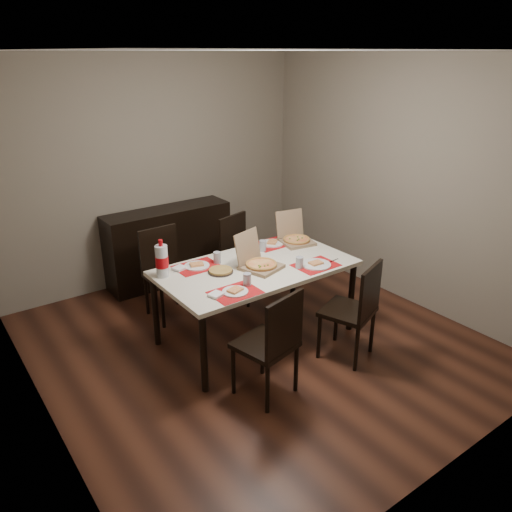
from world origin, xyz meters
name	(u,v)px	position (x,y,z in m)	size (l,w,h in m)	color
ground	(257,343)	(0.00, 0.00, -0.01)	(3.80, 4.00, 0.02)	#442215
room_walls	(229,155)	(0.00, 0.43, 1.73)	(3.84, 4.02, 2.62)	gray
sideboard	(169,245)	(0.00, 1.78, 0.45)	(1.50, 0.40, 0.90)	black
dining_table	(256,273)	(0.06, 0.10, 0.68)	(1.80, 1.00, 0.75)	beige
chair_near_left	(272,341)	(-0.37, -0.71, 0.51)	(0.50, 0.50, 0.93)	black
chair_near_right	(356,307)	(0.56, -0.71, 0.51)	(0.54, 0.54, 0.93)	black
chair_far_left	(165,269)	(-0.42, 1.04, 0.51)	(0.43, 0.43, 0.93)	black
chair_far_right	(241,253)	(0.46, 0.94, 0.51)	(0.51, 0.51, 0.93)	black
setting_near_left	(236,289)	(-0.38, -0.22, 0.77)	(0.43, 0.30, 0.11)	red
setting_near_right	(312,264)	(0.48, -0.20, 0.77)	(0.48, 0.30, 0.11)	red
setting_far_left	(200,264)	(-0.36, 0.40, 0.77)	(0.47, 0.30, 0.11)	red
setting_far_right	(270,244)	(0.48, 0.43, 0.77)	(0.46, 0.30, 0.11)	red
napkin_loose	(263,265)	(0.12, 0.07, 0.76)	(0.12, 0.11, 0.02)	white
pizza_box_center	(259,263)	(0.06, 0.05, 0.80)	(0.41, 0.43, 0.32)	#82674B
pizza_box_right	(295,238)	(0.75, 0.36, 0.80)	(0.36, 0.39, 0.31)	#82674B
faina_plate	(221,271)	(-0.28, 0.17, 0.76)	(0.23, 0.23, 0.03)	black
dip_bowl	(244,256)	(0.08, 0.34, 0.76)	(0.11, 0.11, 0.03)	white
soda_bottle	(162,261)	(-0.73, 0.41, 0.90)	(0.12, 0.12, 0.34)	silver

